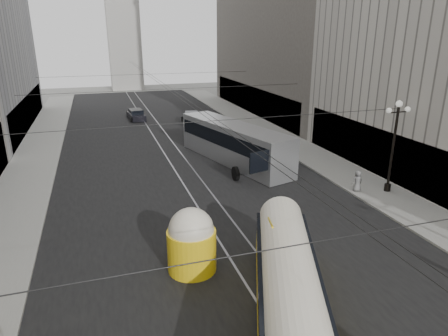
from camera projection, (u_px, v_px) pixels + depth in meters
road at (172, 153)px, 37.64m from camera, size 20.00×85.00×0.02m
sidewalk_left at (38, 153)px, 37.29m from camera, size 4.00×72.00×0.15m
sidewalk_right at (273, 134)px, 44.24m from camera, size 4.00×72.00×0.15m
rail_left at (164, 153)px, 37.42m from camera, size 0.12×85.00×0.04m
rail_right at (180, 152)px, 37.86m from camera, size 0.12×85.00×0.04m
distant_tower at (122, 9)px, 75.63m from camera, size 6.00×6.00×31.36m
lamppost_right_mid at (394, 141)px, 27.01m from camera, size 1.86×0.44×6.37m
catenary at (173, 91)px, 34.87m from camera, size 25.00×72.00×0.23m
streetcar at (291, 306)px, 14.13m from camera, size 6.83×13.75×3.19m
city_bus at (234, 142)px, 34.34m from camera, size 6.19×13.64×3.35m
sedan_white_far at (192, 119)px, 49.31m from camera, size 2.95×4.80×1.41m
sedan_dark_far at (136, 115)px, 51.72m from camera, size 2.15×4.39×1.34m
pedestrian_sidewalk_right at (357, 181)px, 27.87m from camera, size 0.76×0.49×1.51m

